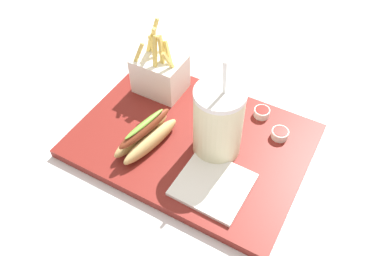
{
  "coord_description": "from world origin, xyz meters",
  "views": [
    {
      "loc": [
        0.26,
        -0.47,
        0.65
      ],
      "look_at": [
        0.0,
        0.0,
        0.05
      ],
      "focal_mm": 36.8,
      "sensor_mm": 36.0,
      "label": 1
    }
  ],
  "objects": [
    {
      "name": "food_tray",
      "position": [
        0.0,
        0.0,
        0.01
      ],
      "size": [
        0.48,
        0.35,
        0.02
      ],
      "primitive_type": "cube",
      "color": "maroon",
      "rests_on": "ground_plane"
    },
    {
      "name": "ketchup_cup_2",
      "position": [
        0.16,
        0.09,
        0.03
      ],
      "size": [
        0.04,
        0.04,
        0.02
      ],
      "color": "white",
      "rests_on": "food_tray"
    },
    {
      "name": "ground_plane",
      "position": [
        0.0,
        0.0,
        -0.01
      ],
      "size": [
        2.4,
        2.4,
        0.02
      ],
      "primitive_type": "cube",
      "color": "silver"
    },
    {
      "name": "fries_basket",
      "position": [
        -0.14,
        0.1,
        0.07
      ],
      "size": [
        0.11,
        0.09,
        0.17
      ],
      "color": "white",
      "rests_on": "food_tray"
    },
    {
      "name": "ketchup_cup_1",
      "position": [
        0.1,
        0.13,
        0.03
      ],
      "size": [
        0.04,
        0.04,
        0.02
      ],
      "color": "white",
      "rests_on": "food_tray"
    },
    {
      "name": "hot_dog_1",
      "position": [
        -0.07,
        -0.06,
        0.05
      ],
      "size": [
        0.08,
        0.16,
        0.07
      ],
      "color": "tan",
      "rests_on": "food_tray"
    },
    {
      "name": "napkin_stack",
      "position": [
        0.09,
        -0.09,
        0.02
      ],
      "size": [
        0.14,
        0.13,
        0.01
      ],
      "primitive_type": "cube",
      "rotation": [
        0.0,
        0.0,
        -0.02
      ],
      "color": "white",
      "rests_on": "food_tray"
    },
    {
      "name": "soda_cup",
      "position": [
        0.06,
        0.0,
        0.1
      ],
      "size": [
        0.1,
        0.1,
        0.23
      ],
      "color": "beige",
      "rests_on": "food_tray"
    }
  ]
}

